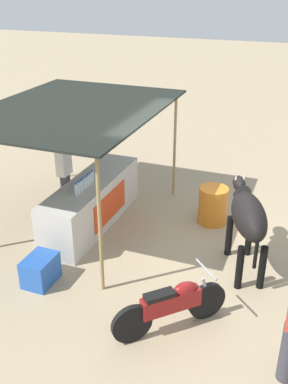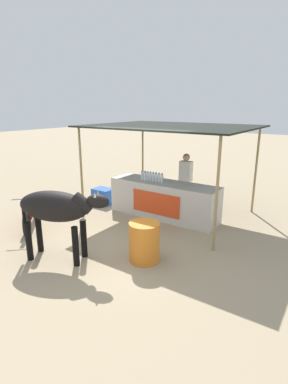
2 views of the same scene
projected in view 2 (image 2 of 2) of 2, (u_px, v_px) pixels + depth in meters
name	position (u px, v px, depth m)	size (l,w,h in m)	color
ground_plane	(111.00, 246.00, 6.44)	(60.00, 60.00, 0.00)	tan
stall_counter	(164.00, 200.00, 8.05)	(3.00, 0.82, 0.96)	beige
stall_awning	(171.00, 129.00, 7.78)	(4.20, 3.20, 2.42)	black
water_bottle_row	(152.00, 177.00, 8.04)	(0.70, 0.07, 0.25)	silver
vendor_behind_counter	(185.00, 182.00, 8.41)	(0.34, 0.22, 1.65)	#383842
cooler_box	(103.00, 196.00, 9.18)	(0.60, 0.44, 0.48)	blue
water_barrel	(144.00, 242.00, 5.75)	(0.59, 0.59, 0.78)	orange
cow	(57.00, 209.00, 5.65)	(1.83, 1.00, 1.44)	black
motorcycle_parked	(31.00, 210.00, 7.39)	(1.33, 1.33, 0.90)	black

